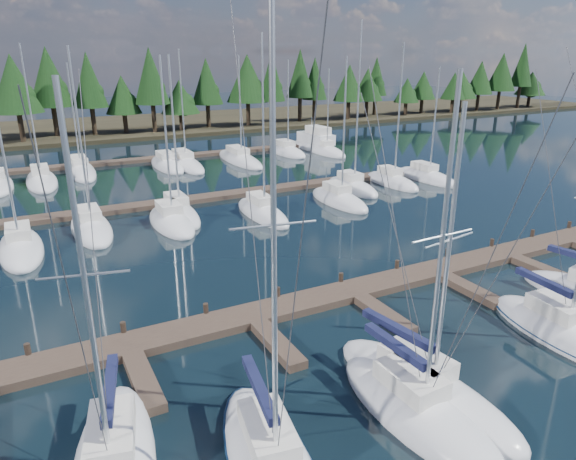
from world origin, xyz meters
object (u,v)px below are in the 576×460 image
front_sailboat_3 (423,390)px  motor_yacht_right (316,145)px  front_sailboat_2 (415,409)px  front_sailboat_4 (560,330)px  main_dock (357,296)px

front_sailboat_3 → motor_yacht_right: size_ratio=1.14×
front_sailboat_2 → motor_yacht_right: (24.49, 48.74, 0.27)m
front_sailboat_2 → front_sailboat_3: bearing=36.8°
front_sailboat_3 → front_sailboat_4: (8.77, 0.44, 0.00)m
main_dock → front_sailboat_2: (-3.53, -8.76, 0.08)m
front_sailboat_4 → front_sailboat_2: bearing=-172.9°
front_sailboat_2 → motor_yacht_right: 54.55m
front_sailboat_2 → front_sailboat_4: (9.79, 1.21, -0.01)m
main_dock → motor_yacht_right: (20.97, 39.98, 0.35)m
front_sailboat_4 → motor_yacht_right: front_sailboat_4 is taller
main_dock → motor_yacht_right: motor_yacht_right is taller
main_dock → front_sailboat_2: front_sailboat_2 is taller
main_dock → front_sailboat_4: 9.81m
front_sailboat_2 → front_sailboat_4: size_ratio=1.03×
main_dock → front_sailboat_3: (-2.50, -7.99, 0.07)m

